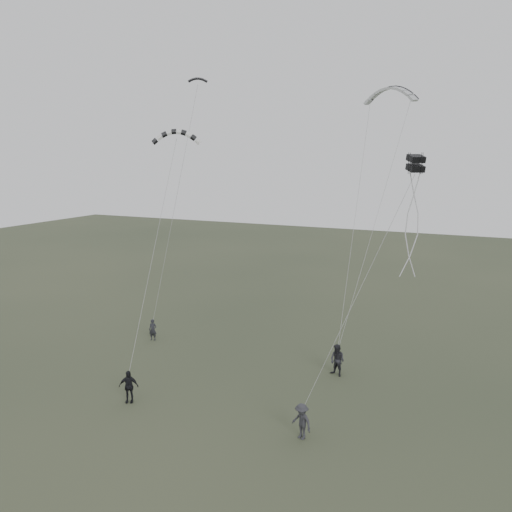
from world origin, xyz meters
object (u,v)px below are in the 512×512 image
at_px(flyer_center, 129,386).
at_px(flyer_right, 337,360).
at_px(kite_dark_small, 198,79).
at_px(kite_pale_large, 391,88).
at_px(kite_striped, 176,131).
at_px(kite_box, 416,163).
at_px(flyer_left, 153,330).
at_px(flyer_far, 302,421).

bearing_deg(flyer_center, flyer_right, 15.48).
xyz_separation_m(flyer_right, kite_dark_small, (-12.01, 4.47, 17.66)).
distance_m(flyer_center, kite_pale_large, 25.09).
height_order(kite_dark_small, kite_striped, kite_dark_small).
bearing_deg(kite_box, flyer_right, 110.02).
bearing_deg(kite_striped, flyer_left, 135.05).
xyz_separation_m(flyer_left, flyer_far, (14.14, -7.92, 0.09)).
bearing_deg(flyer_center, kite_striped, 76.00).
height_order(kite_striped, kite_box, kite_striped).
relative_size(flyer_center, kite_dark_small, 1.32).
height_order(flyer_center, kite_dark_small, kite_dark_small).
distance_m(kite_pale_large, kite_striped, 14.57).
distance_m(flyer_right, kite_striped, 17.50).
distance_m(flyer_far, kite_box, 13.32).
height_order(flyer_center, kite_striped, kite_striped).
xyz_separation_m(flyer_far, kite_dark_small, (-12.31, 11.98, 17.77)).
distance_m(flyer_left, kite_box, 21.97).
bearing_deg(flyer_center, flyer_left, 93.31).
bearing_deg(kite_pale_large, flyer_center, -110.65).
bearing_deg(flyer_center, kite_box, -4.85).
relative_size(flyer_left, kite_pale_large, 0.44).
bearing_deg(flyer_left, kite_pale_large, 10.91).
xyz_separation_m(flyer_center, kite_pale_large, (10.51, 15.45, 16.75)).
bearing_deg(kite_pale_large, flyer_left, -140.95).
bearing_deg(kite_pale_large, flyer_far, -79.39).
bearing_deg(flyer_right, kite_striped, -157.90).
relative_size(kite_dark_small, kite_box, 1.86).
relative_size(flyer_left, flyer_right, 0.80).
distance_m(flyer_center, kite_dark_small, 21.79).
height_order(flyer_right, flyer_far, flyer_right).
bearing_deg(kite_dark_small, flyer_right, -50.60).
relative_size(flyer_center, kite_pale_large, 0.50).
height_order(flyer_right, kite_dark_small, kite_dark_small).
relative_size(flyer_right, flyer_far, 1.12).
bearing_deg(flyer_far, kite_striped, 172.28).
height_order(flyer_right, kite_pale_large, kite_pale_large).
bearing_deg(kite_box, flyer_left, 134.78).
xyz_separation_m(flyer_center, flyer_far, (9.73, 0.42, -0.03)).
distance_m(flyer_far, kite_dark_small, 24.71).
bearing_deg(flyer_left, flyer_center, -76.67).
xyz_separation_m(kite_dark_small, kite_pale_large, (13.10, 3.05, -0.99)).
xyz_separation_m(flyer_center, kite_dark_small, (-2.58, 12.39, 17.74)).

